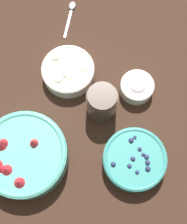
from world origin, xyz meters
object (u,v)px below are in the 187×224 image
bowl_blueberries (134,160)px  bowl_cream (137,87)px  jar_chocolate (102,103)px  bowl_bananas (68,71)px  bowl_strawberries (24,155)px

bowl_blueberries → bowl_cream: (-0.19, -0.12, -0.00)m
bowl_blueberries → jar_chocolate: 0.18m
bowl_bananas → jar_chocolate: size_ratio=1.44×
bowl_bananas → jar_chocolate: 0.15m
bowl_strawberries → bowl_cream: 0.38m
bowl_blueberries → bowl_bananas: bearing=-108.6°
bowl_strawberries → bowl_blueberries: (-0.17, 0.25, -0.01)m
bowl_strawberries → bowl_blueberries: 0.30m
bowl_strawberries → bowl_bananas: (-0.28, -0.06, -0.01)m
bowl_blueberries → bowl_bananas: (-0.10, -0.31, -0.00)m
bowl_strawberries → jar_chocolate: jar_chocolate is taller
bowl_blueberries → bowl_cream: size_ratio=1.75×
bowl_blueberries → jar_chocolate: bearing=-114.4°
bowl_bananas → bowl_blueberries: bearing=71.4°
bowl_blueberries → bowl_bananas: 0.33m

